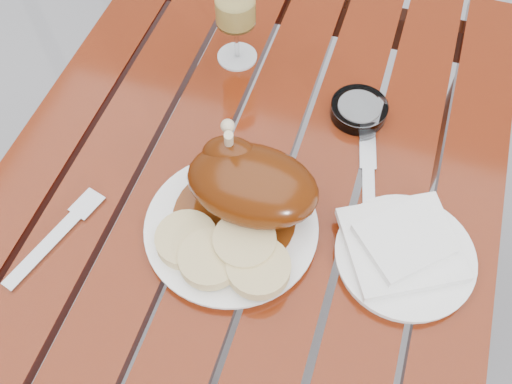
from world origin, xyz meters
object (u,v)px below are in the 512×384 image
side_plate (405,256)px  ashtray (359,110)px  table (245,287)px  dinner_plate (231,228)px  wine_glass (236,21)px

side_plate → ashtray: 0.28m
table → dinner_plate: bearing=-84.3°
wine_glass → dinner_plate: bearing=-72.6°
table → wine_glass: size_ratio=6.85×
table → wine_glass: bearing=110.1°
dinner_plate → wine_glass: size_ratio=1.50×
table → side_plate: bearing=-8.0°
ashtray → side_plate: bearing=-64.0°
wine_glass → ashtray: bearing=-15.5°
dinner_plate → side_plate: bearing=7.1°
side_plate → ashtray: ashtray is taller
dinner_plate → wine_glass: wine_glass is taller
table → ashtray: ashtray is taller
wine_glass → ashtray: (0.25, -0.07, -0.08)m
side_plate → table: bearing=172.0°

